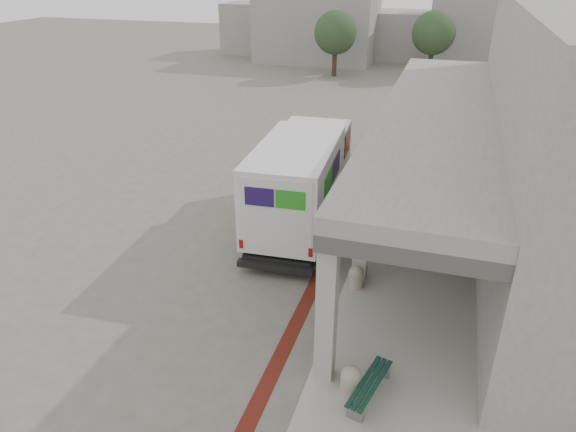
% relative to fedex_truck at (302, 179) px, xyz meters
% --- Properties ---
extents(ground, '(120.00, 120.00, 0.00)m').
position_rel_fedex_truck_xyz_m(ground, '(0.39, -3.30, -1.63)').
color(ground, '#635D55').
rests_on(ground, ground).
extents(bike_lane_stripe, '(0.35, 40.00, 0.01)m').
position_rel_fedex_truck_xyz_m(bike_lane_stripe, '(1.39, -1.30, -1.62)').
color(bike_lane_stripe, '#581A11').
rests_on(bike_lane_stripe, ground).
extents(sidewalk, '(4.40, 28.00, 0.12)m').
position_rel_fedex_truck_xyz_m(sidewalk, '(4.39, -3.30, -1.57)').
color(sidewalk, '#A19D90').
rests_on(sidewalk, ground).
extents(transit_building, '(7.60, 17.00, 7.00)m').
position_rel_fedex_truck_xyz_m(transit_building, '(7.22, 1.20, 1.77)').
color(transit_building, gray).
rests_on(transit_building, ground).
extents(distant_backdrop, '(28.00, 10.00, 6.50)m').
position_rel_fedex_truck_xyz_m(distant_backdrop, '(-2.46, 32.59, 1.08)').
color(distant_backdrop, gray).
rests_on(distant_backdrop, ground).
extents(tree_left, '(3.20, 3.20, 4.80)m').
position_rel_fedex_truck_xyz_m(tree_left, '(-4.61, 24.70, 1.56)').
color(tree_left, '#38281C').
rests_on(tree_left, ground).
extents(tree_mid, '(3.20, 3.20, 4.80)m').
position_rel_fedex_truck_xyz_m(tree_mid, '(2.39, 26.70, 1.56)').
color(tree_mid, '#38281C').
rests_on(tree_mid, ground).
extents(tree_right, '(3.20, 3.20, 4.80)m').
position_rel_fedex_truck_xyz_m(tree_right, '(10.39, 25.70, 1.56)').
color(tree_right, '#38281C').
rests_on(tree_right, ground).
extents(fedex_truck, '(2.68, 7.29, 3.05)m').
position_rel_fedex_truck_xyz_m(fedex_truck, '(0.00, 0.00, 0.00)').
color(fedex_truck, black).
rests_on(fedex_truck, ground).
extents(bench, '(0.71, 1.64, 0.38)m').
position_rel_fedex_truck_xyz_m(bench, '(3.49, -7.13, -1.24)').
color(bench, gray).
rests_on(bench, sidewalk).
extents(bollard_near, '(0.42, 0.42, 0.62)m').
position_rel_fedex_truck_xyz_m(bollard_near, '(3.11, -7.10, -1.19)').
color(bollard_near, gray).
rests_on(bollard_near, sidewalk).
extents(bollard_far, '(0.40, 0.40, 0.61)m').
position_rel_fedex_truck_xyz_m(bollard_far, '(2.49, -3.34, -1.20)').
color(bollard_far, gray).
rests_on(bollard_far, sidewalk).
extents(utility_cabinet, '(0.56, 0.71, 1.09)m').
position_rel_fedex_truck_xyz_m(utility_cabinet, '(4.69, -0.79, -0.96)').
color(utility_cabinet, slate).
rests_on(utility_cabinet, sidewalk).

